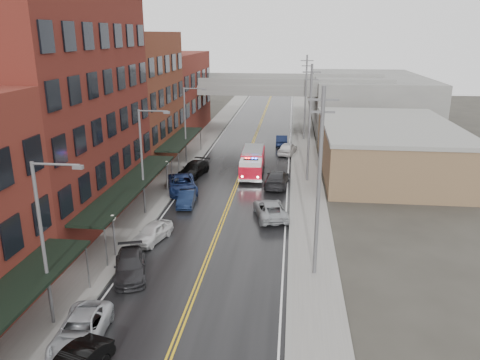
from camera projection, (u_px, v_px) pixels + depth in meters
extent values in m
cube|color=black|center=(233.00, 194.00, 45.04)|extent=(11.00, 160.00, 0.02)
cube|color=slate|center=(159.00, 191.00, 45.80)|extent=(3.00, 160.00, 0.15)
cube|color=slate|center=(309.00, 196.00, 44.23)|extent=(3.00, 160.00, 0.15)
cube|color=gray|center=(175.00, 191.00, 45.62)|extent=(0.30, 160.00, 0.15)
cube|color=gray|center=(292.00, 196.00, 44.41)|extent=(0.30, 160.00, 0.15)
cube|color=#582017|center=(55.00, 110.00, 37.13)|extent=(9.00, 20.00, 18.00)
cube|color=brown|center=(130.00, 99.00, 54.17)|extent=(9.00, 15.00, 15.00)
cube|color=maroon|center=(170.00, 94.00, 71.21)|extent=(9.00, 20.00, 12.00)
cube|color=brown|center=(386.00, 149.00, 52.05)|extent=(14.00, 22.00, 5.00)
cube|color=slate|center=(367.00, 100.00, 79.81)|extent=(18.00, 30.00, 8.00)
cylinder|color=slate|center=(88.00, 268.00, 27.83)|extent=(0.10, 0.10, 3.00)
cube|color=black|center=(131.00, 184.00, 38.31)|extent=(2.60, 18.00, 0.18)
cylinder|color=slate|center=(106.00, 247.00, 30.49)|extent=(0.10, 0.10, 3.00)
cylinder|color=slate|center=(172.00, 173.00, 46.79)|extent=(0.10, 0.10, 3.00)
cube|color=black|center=(181.00, 139.00, 54.90)|extent=(2.60, 13.00, 0.18)
cylinder|color=slate|center=(179.00, 165.00, 49.44)|extent=(0.10, 0.10, 3.00)
cylinder|color=slate|center=(201.00, 140.00, 61.01)|extent=(0.10, 0.10, 3.00)
cylinder|color=#59595B|center=(114.00, 238.00, 32.04)|extent=(0.14, 0.14, 2.80)
sphere|color=silver|center=(112.00, 218.00, 31.59)|extent=(0.44, 0.44, 0.44)
cylinder|color=#59595B|center=(167.00, 178.00, 45.31)|extent=(0.14, 0.14, 2.80)
sphere|color=silver|center=(167.00, 163.00, 44.86)|extent=(0.44, 0.44, 0.44)
cylinder|color=#59595B|center=(43.00, 248.00, 23.57)|extent=(0.18, 0.18, 9.00)
cylinder|color=#59595B|center=(56.00, 164.00, 22.12)|extent=(2.40, 0.12, 0.12)
cube|color=#59595B|center=(78.00, 167.00, 22.03)|extent=(0.50, 0.22, 0.18)
cylinder|color=#59595B|center=(142.00, 164.00, 38.73)|extent=(0.18, 0.18, 9.00)
cylinder|color=#59595B|center=(153.00, 111.00, 37.28)|extent=(2.40, 0.12, 0.12)
cube|color=#59595B|center=(167.00, 113.00, 37.19)|extent=(0.50, 0.22, 0.18)
cylinder|color=#59595B|center=(185.00, 127.00, 53.90)|extent=(0.18, 0.18, 9.00)
cylinder|color=#59595B|center=(194.00, 88.00, 52.45)|extent=(2.40, 0.12, 0.12)
cube|color=#59595B|center=(204.00, 90.00, 52.36)|extent=(0.50, 0.22, 0.18)
cylinder|color=#59595B|center=(319.00, 186.00, 28.25)|extent=(0.24, 0.24, 12.00)
cube|color=#59595B|center=(323.00, 100.00, 26.69)|extent=(1.80, 0.12, 0.12)
cube|color=#59595B|center=(323.00, 112.00, 26.90)|extent=(1.40, 0.12, 0.12)
cylinder|color=#59595B|center=(309.00, 125.00, 47.20)|extent=(0.24, 0.24, 12.00)
cube|color=#59595B|center=(312.00, 72.00, 45.64)|extent=(1.80, 0.12, 0.12)
cube|color=#59595B|center=(311.00, 79.00, 45.85)|extent=(1.40, 0.12, 0.12)
cylinder|color=#59595B|center=(305.00, 98.00, 66.16)|extent=(0.24, 0.24, 12.00)
cube|color=#59595B|center=(307.00, 61.00, 64.60)|extent=(1.80, 0.12, 0.12)
cube|color=#59595B|center=(307.00, 66.00, 64.81)|extent=(1.40, 0.12, 0.12)
cube|color=slate|center=(259.00, 87.00, 73.34)|extent=(40.00, 10.00, 1.50)
cube|color=slate|center=(191.00, 110.00, 75.65)|extent=(1.60, 8.00, 6.00)
cube|color=slate|center=(328.00, 112.00, 73.29)|extent=(1.60, 8.00, 6.00)
cube|color=#B3081A|center=(253.00, 159.00, 51.92)|extent=(2.44, 5.20, 1.97)
cube|color=#B3081A|center=(251.00, 171.00, 48.53)|extent=(2.39, 2.48, 1.41)
cube|color=silver|center=(251.00, 162.00, 48.24)|extent=(2.27, 2.29, 0.47)
cube|color=black|center=(251.00, 168.00, 48.62)|extent=(2.39, 1.55, 0.75)
cube|color=slate|center=(253.00, 149.00, 51.58)|extent=(2.20, 4.82, 0.28)
cube|color=black|center=(251.00, 159.00, 48.15)|extent=(1.51, 0.29, 0.13)
sphere|color=#FF0C0C|center=(246.00, 158.00, 48.18)|extent=(0.19, 0.19, 0.19)
sphere|color=#1933FF|center=(256.00, 159.00, 48.08)|extent=(0.19, 0.19, 0.19)
cylinder|color=black|center=(241.00, 177.00, 48.74)|extent=(0.94, 0.35, 0.94)
cylinder|color=black|center=(261.00, 178.00, 48.56)|extent=(0.94, 0.35, 0.94)
cylinder|color=black|center=(244.00, 169.00, 51.86)|extent=(0.94, 0.35, 0.94)
cylinder|color=black|center=(262.00, 169.00, 51.67)|extent=(0.94, 0.35, 0.94)
cylinder|color=black|center=(245.00, 163.00, 54.09)|extent=(0.94, 0.35, 0.94)
cylinder|color=black|center=(263.00, 164.00, 53.90)|extent=(0.94, 0.35, 0.94)
imported|color=#B3B7BC|center=(81.00, 330.00, 23.31)|extent=(2.78, 5.08, 1.35)
imported|color=#242426|center=(130.00, 266.00, 29.75)|extent=(3.31, 5.11, 1.38)
imported|color=silver|center=(152.00, 232.00, 34.75)|extent=(2.63, 4.30, 1.37)
imported|color=#0E1933|center=(187.00, 198.00, 42.01)|extent=(1.73, 4.11, 1.32)
imported|color=navy|center=(182.00, 184.00, 45.44)|extent=(4.38, 6.34, 1.61)
imported|color=black|center=(194.00, 169.00, 50.72)|extent=(3.13, 5.48, 1.50)
imported|color=#969A9E|center=(270.00, 209.00, 39.18)|extent=(3.50, 5.58, 1.44)
imported|color=#262528|center=(277.00, 179.00, 47.24)|extent=(2.69, 5.63, 1.58)
imported|color=silver|center=(288.00, 148.00, 59.62)|extent=(2.79, 4.86, 1.56)
imported|color=black|center=(281.00, 140.00, 64.64)|extent=(1.68, 4.44, 1.45)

